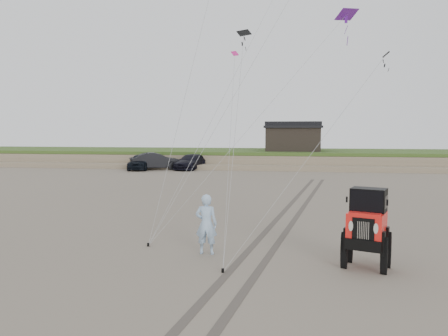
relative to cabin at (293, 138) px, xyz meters
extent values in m
plane|color=#6B6054|center=(-2.00, -37.00, -3.24)|extent=(160.00, 160.00, 0.00)
cube|color=#7A6B54|center=(-2.00, 1.00, -2.54)|extent=(160.00, 12.00, 1.40)
cube|color=#2D4719|center=(-2.00, 1.00, -1.69)|extent=(160.00, 12.00, 0.35)
cube|color=#7A6B54|center=(-2.00, -5.50, -2.99)|extent=(160.00, 3.50, 0.50)
cube|color=black|center=(0.00, 0.00, -0.21)|extent=(6.00, 5.00, 2.60)
cube|color=black|center=(0.00, 0.00, 1.21)|extent=(6.40, 5.40, 0.25)
cube|color=black|center=(0.00, 0.00, 1.59)|extent=(6.40, 1.20, 0.50)
imported|color=black|center=(-15.53, -7.63, -2.41)|extent=(2.44, 5.03, 1.65)
imported|color=black|center=(-13.97, -7.38, -2.36)|extent=(5.61, 3.95, 1.76)
imported|color=black|center=(-10.49, -6.41, -2.47)|extent=(3.03, 5.61, 1.54)
imported|color=#85A9CE|center=(-2.76, -36.88, -2.24)|extent=(0.73, 0.48, 1.99)
cube|color=#621B94|center=(2.87, -25.12, 7.24)|extent=(1.41, 1.44, 0.65)
cube|color=#DA1B7F|center=(-3.11, -27.25, 4.91)|extent=(0.41, 0.43, 0.34)
cube|color=black|center=(-2.00, -32.74, 4.77)|extent=(0.63, 0.47, 0.39)
cube|color=black|center=(3.46, -33.15, 3.69)|extent=(0.35, 0.55, 0.26)
cylinder|color=black|center=(-4.96, -36.29, -3.18)|extent=(0.08, 0.08, 0.12)
cylinder|color=black|center=(-1.92, -38.68, -3.18)|extent=(0.08, 0.08, 0.12)
cube|color=#4C443D|center=(-0.40, -29.00, -3.23)|extent=(4.42, 29.74, 0.01)
cube|color=#4C443D|center=(0.40, -29.00, -3.23)|extent=(4.42, 29.74, 0.01)
camera|label=1|loc=(0.02, -50.71, 0.83)|focal=35.00mm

